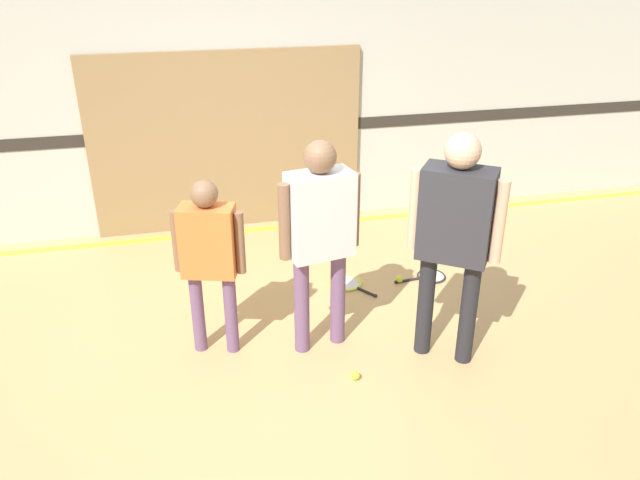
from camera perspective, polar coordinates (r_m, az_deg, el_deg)
ground_plane at (r=4.82m, az=-2.99°, el=-9.58°), size 16.00×16.00×0.00m
wall_back at (r=6.43m, az=-7.40°, el=14.88°), size 16.00×0.07×3.20m
wall_panel at (r=6.52m, az=-8.42°, el=8.83°), size 2.76×0.05×1.84m
floor_stripe at (r=6.67m, az=-6.38°, el=0.92°), size 14.40×0.10×0.01m
person_instructor at (r=4.33m, az=-0.00°, el=1.31°), size 0.60×0.33×1.60m
person_student_left at (r=4.41m, az=-10.12°, el=-0.91°), size 0.49×0.31×1.35m
person_student_right at (r=4.28m, az=12.25°, el=1.22°), size 0.54×0.49×1.69m
racket_spare_on_floor at (r=5.60m, az=2.46°, el=-3.98°), size 0.42×0.51×0.03m
racket_second_spare at (r=5.79m, az=9.93°, el=-3.31°), size 0.51×0.29×0.03m
tennis_ball_near_instructor at (r=4.47m, az=3.25°, el=-12.25°), size 0.07×0.07×0.07m
tennis_ball_by_spare_racket at (r=5.76m, az=1.93°, el=-2.79°), size 0.07×0.07×0.07m
tennis_ball_stray_left at (r=5.66m, az=7.26°, el=-3.56°), size 0.07×0.07×0.07m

